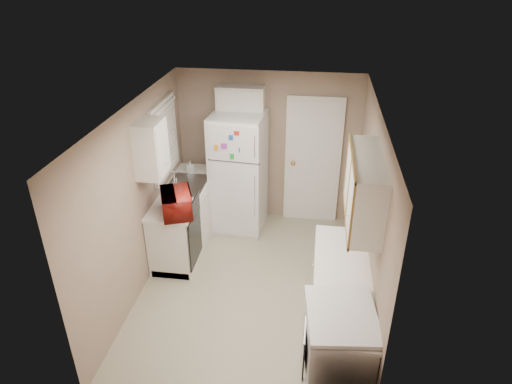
# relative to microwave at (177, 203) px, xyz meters

# --- Properties ---
(floor) EXTENTS (3.80, 3.80, 0.00)m
(floor) POSITION_rel_microwave_xyz_m (0.99, -0.24, -1.05)
(floor) COLOR #BAB499
(floor) RESTS_ON ground
(ceiling) EXTENTS (3.80, 3.80, 0.00)m
(ceiling) POSITION_rel_microwave_xyz_m (0.99, -0.24, 1.35)
(ceiling) COLOR white
(ceiling) RESTS_ON floor
(wall_left) EXTENTS (3.80, 3.80, 0.00)m
(wall_left) POSITION_rel_microwave_xyz_m (-0.41, -0.24, 0.15)
(wall_left) COLOR gray
(wall_left) RESTS_ON floor
(wall_right) EXTENTS (3.80, 3.80, 0.00)m
(wall_right) POSITION_rel_microwave_xyz_m (2.39, -0.24, 0.15)
(wall_right) COLOR gray
(wall_right) RESTS_ON floor
(wall_back) EXTENTS (2.80, 2.80, 0.00)m
(wall_back) POSITION_rel_microwave_xyz_m (0.99, 1.66, 0.15)
(wall_back) COLOR gray
(wall_back) RESTS_ON floor
(wall_front) EXTENTS (2.80, 2.80, 0.00)m
(wall_front) POSITION_rel_microwave_xyz_m (0.99, -2.14, 0.15)
(wall_front) COLOR gray
(wall_front) RESTS_ON floor
(left_counter) EXTENTS (0.60, 1.80, 0.90)m
(left_counter) POSITION_rel_microwave_xyz_m (-0.11, 0.66, -0.60)
(left_counter) COLOR silver
(left_counter) RESTS_ON floor
(dishwasher) EXTENTS (0.03, 0.58, 0.72)m
(dishwasher) POSITION_rel_microwave_xyz_m (0.18, 0.06, -0.56)
(dishwasher) COLOR black
(dishwasher) RESTS_ON floor
(sink) EXTENTS (0.54, 0.74, 0.16)m
(sink) POSITION_rel_microwave_xyz_m (-0.11, 0.81, -0.19)
(sink) COLOR gray
(sink) RESTS_ON left_counter
(microwave) EXTENTS (0.63, 0.49, 0.37)m
(microwave) POSITION_rel_microwave_xyz_m (0.00, 0.00, 0.00)
(microwave) COLOR maroon
(microwave) RESTS_ON left_counter
(soap_bottle) EXTENTS (0.12, 0.12, 0.20)m
(soap_bottle) POSITION_rel_microwave_xyz_m (-0.15, 1.21, -0.05)
(soap_bottle) COLOR white
(soap_bottle) RESTS_ON left_counter
(window_blinds) EXTENTS (0.10, 0.98, 1.08)m
(window_blinds) POSITION_rel_microwave_xyz_m (-0.37, 0.81, 0.55)
(window_blinds) COLOR silver
(window_blinds) RESTS_ON wall_left
(upper_cabinet_left) EXTENTS (0.30, 0.45, 0.70)m
(upper_cabinet_left) POSITION_rel_microwave_xyz_m (-0.26, -0.02, 0.75)
(upper_cabinet_left) COLOR silver
(upper_cabinet_left) RESTS_ON wall_left
(refrigerator) EXTENTS (0.82, 0.80, 1.86)m
(refrigerator) POSITION_rel_microwave_xyz_m (0.59, 1.26, -0.12)
(refrigerator) COLOR silver
(refrigerator) RESTS_ON floor
(cabinet_over_fridge) EXTENTS (0.70, 0.30, 0.40)m
(cabinet_over_fridge) POSITION_rel_microwave_xyz_m (0.59, 1.51, 0.95)
(cabinet_over_fridge) COLOR silver
(cabinet_over_fridge) RESTS_ON wall_back
(interior_door) EXTENTS (0.86, 0.06, 2.08)m
(interior_door) POSITION_rel_microwave_xyz_m (1.69, 1.62, -0.03)
(interior_door) COLOR silver
(interior_door) RESTS_ON floor
(right_counter) EXTENTS (0.60, 2.00, 0.90)m
(right_counter) POSITION_rel_microwave_xyz_m (2.09, -1.04, -0.60)
(right_counter) COLOR silver
(right_counter) RESTS_ON floor
(stove) EXTENTS (0.72, 0.86, 0.96)m
(stove) POSITION_rel_microwave_xyz_m (2.07, -1.64, -0.57)
(stove) COLOR silver
(stove) RESTS_ON floor
(upper_cabinet_right) EXTENTS (0.30, 1.20, 0.70)m
(upper_cabinet_right) POSITION_rel_microwave_xyz_m (2.24, -0.74, 0.75)
(upper_cabinet_right) COLOR silver
(upper_cabinet_right) RESTS_ON wall_right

